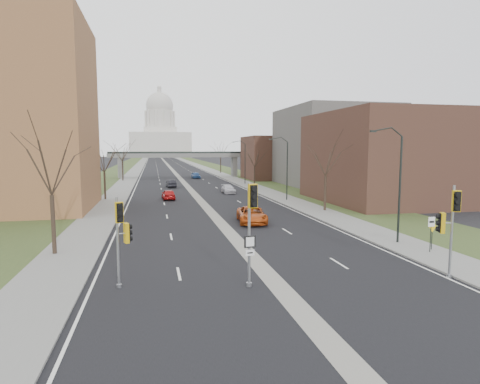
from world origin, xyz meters
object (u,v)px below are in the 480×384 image
object	(u,v)px
signal_pole_median	(251,216)
car_right_near	(252,215)
car_left_near	(168,194)
warning_sign	(432,231)
car_right_mid	(228,189)
signal_pole_right	(450,218)
signal_pole_left	(122,229)
car_right_far	(196,175)
car_left_far	(171,184)
speed_limit_sign	(431,228)

from	to	relation	value
signal_pole_median	car_right_near	distance (m)	18.76
car_left_near	warning_sign	bearing A→B (deg)	113.65
signal_pole_median	car_left_near	distance (m)	38.14
car_right_mid	warning_sign	bearing A→B (deg)	-80.65
signal_pole_right	warning_sign	bearing A→B (deg)	83.35
signal_pole_left	car_right_far	size ratio (longest dim) A/B	1.03
signal_pole_right	car_right_mid	world-z (taller)	signal_pole_right
car_left_far	car_left_near	bearing A→B (deg)	80.51
car_left_near	car_left_far	distance (m)	17.92
signal_pole_median	car_right_near	bearing A→B (deg)	70.34
car_right_near	car_left_near	bearing A→B (deg)	116.90
signal_pole_left	car_left_far	size ratio (longest dim) A/B	1.12
car_right_mid	car_left_near	bearing A→B (deg)	-149.50
car_right_near	signal_pole_left	bearing A→B (deg)	-116.75
signal_pole_right	car_left_far	distance (m)	58.06
car_left_near	car_right_mid	distance (m)	11.49
signal_pole_median	car_right_far	world-z (taller)	signal_pole_median
signal_pole_left	warning_sign	size ratio (longest dim) A/B	2.34
signal_pole_left	car_right_mid	xyz separation A→B (m)	(13.46, 42.47, -2.47)
warning_sign	car_right_mid	bearing A→B (deg)	80.53
signal_pole_median	speed_limit_sign	xyz separation A→B (m)	(13.72, 4.09, -2.03)
car_right_near	signal_pole_right	bearing A→B (deg)	-63.91
warning_sign	car_right_near	bearing A→B (deg)	106.42
signal_pole_right	car_right_mid	bearing A→B (deg)	119.28
signal_pole_left	speed_limit_sign	distance (m)	20.41
warning_sign	car_right_mid	world-z (taller)	warning_sign
signal_pole_right	car_right_mid	xyz separation A→B (m)	(-4.04, 44.74, -2.76)
car_left_far	car_right_mid	bearing A→B (deg)	120.24
warning_sign	car_left_far	size ratio (longest dim) A/B	0.48
car_left_near	car_right_near	size ratio (longest dim) A/B	0.75
warning_sign	car_right_far	size ratio (longest dim) A/B	0.44
signal_pole_right	car_left_near	bearing A→B (deg)	133.76
signal_pole_median	warning_sign	size ratio (longest dim) A/B	2.70
signal_pole_median	car_right_near	xyz separation A→B (m)	(4.48, 17.96, -3.05)
car_left_near	car_left_far	xyz separation A→B (m)	(1.13, 17.88, -0.02)
signal_pole_median	warning_sign	bearing A→B (deg)	12.48
car_right_near	car_right_mid	world-z (taller)	car_right_near
signal_pole_right	warning_sign	distance (m)	6.67
signal_pole_right	speed_limit_sign	bearing A→B (deg)	85.30
signal_pole_right	car_left_far	size ratio (longest dim) A/B	1.22
car_left_near	signal_pole_median	bearing A→B (deg)	90.67
signal_pole_median	car_right_mid	distance (m)	44.61
car_right_near	car_right_far	world-z (taller)	car_right_far
warning_sign	car_right_near	xyz separation A→B (m)	(-9.80, 13.28, -0.66)
car_right_near	car_left_far	bearing A→B (deg)	106.09
signal_pole_left	car_left_near	distance (m)	36.70
car_right_near	car_right_far	xyz separation A→B (m)	(0.73, 59.34, 0.00)
speed_limit_sign	car_right_far	world-z (taller)	speed_limit_sign
car_right_mid	car_right_far	xyz separation A→B (m)	(-1.77, 33.35, 0.13)
car_right_far	signal_pole_right	bearing A→B (deg)	-88.15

